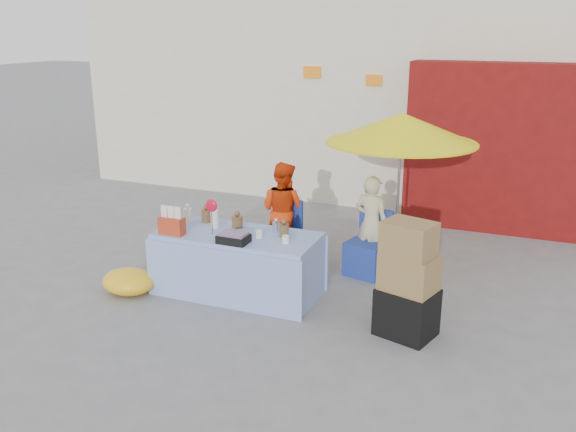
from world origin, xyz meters
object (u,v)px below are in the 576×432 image
at_px(box_stack, 408,284).
at_px(chair_left, 279,243).
at_px(market_table, 238,262).
at_px(umbrella, 402,129).
at_px(vendor_orange, 283,211).
at_px(vendor_beige, 371,224).
at_px(chair_right, 367,255).

bearing_deg(box_stack, chair_left, 145.00).
distance_m(market_table, box_stack, 2.14).
bearing_deg(umbrella, vendor_orange, -174.47).
relative_size(vendor_orange, umbrella, 0.65).
height_order(chair_left, box_stack, box_stack).
height_order(chair_left, vendor_orange, vendor_orange).
distance_m(vendor_beige, umbrella, 1.29).
relative_size(market_table, chair_right, 2.34).
height_order(market_table, chair_left, market_table).
xyz_separation_m(umbrella, box_stack, (0.52, -1.73, -1.31)).
xyz_separation_m(chair_left, chair_right, (1.25, 0.00, 0.00)).
distance_m(chair_left, umbrella, 2.27).
distance_m(chair_left, vendor_orange, 0.45).
height_order(vendor_beige, umbrella, umbrella).
bearing_deg(box_stack, vendor_beige, 117.38).
xyz_separation_m(vendor_beige, umbrella, (0.30, 0.15, 1.24)).
bearing_deg(vendor_orange, umbrella, -161.67).
relative_size(chair_left, chair_right, 1.00).
distance_m(chair_left, chair_right, 1.25).
xyz_separation_m(vendor_orange, vendor_beige, (1.25, 0.00, -0.04)).
bearing_deg(box_stack, vendor_orange, 142.62).
bearing_deg(vendor_beige, vendor_orange, 12.80).
height_order(vendor_orange, vendor_beige, vendor_orange).
bearing_deg(umbrella, box_stack, -73.32).
bearing_deg(chair_right, umbrella, 56.63).
bearing_deg(chair_right, market_table, -125.24).
relative_size(market_table, umbrella, 0.95).
distance_m(vendor_beige, box_stack, 1.78).
relative_size(vendor_orange, box_stack, 1.09).
relative_size(chair_left, vendor_orange, 0.62).
xyz_separation_m(chair_right, box_stack, (0.81, -1.45, 0.32)).
xyz_separation_m(chair_left, umbrella, (1.55, 0.28, 1.64)).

